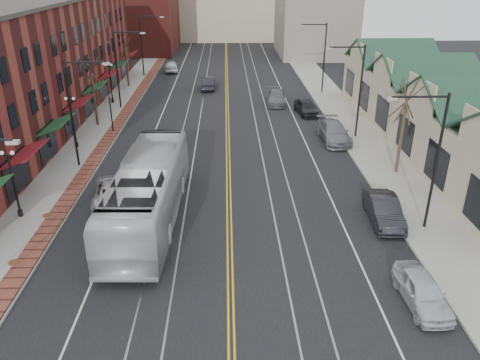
{
  "coord_description": "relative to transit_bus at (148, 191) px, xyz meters",
  "views": [
    {
      "loc": [
        -0.09,
        -17.53,
        14.2
      ],
      "look_at": [
        0.7,
        8.84,
        2.0
      ],
      "focal_mm": 35.0,
      "sensor_mm": 36.0,
      "label": 1
    }
  ],
  "objects": [
    {
      "name": "backdrop_right",
      "position": [
        19.81,
        57.45,
        3.57
      ],
      "size": [
        12.0,
        16.0,
        11.0
      ],
      "primitive_type": "cube",
      "color": "slate",
      "rests_on": "ground"
    },
    {
      "name": "tree_left_far",
      "position": [
        -7.69,
        34.45,
        1.34
      ],
      "size": [
        1.66,
        1.28,
        6.02
      ],
      "color": "#382B21",
      "rests_on": "sidewalk_left"
    },
    {
      "name": "streetlight_l_3",
      "position": [
        -6.24,
        40.45,
        3.09
      ],
      "size": [
        3.33,
        0.25,
        8.0
      ],
      "color": "black",
      "rests_on": "sidewalk_left"
    },
    {
      "name": "sidewalk_right",
      "position": [
        16.81,
        12.45,
        -1.86
      ],
      "size": [
        4.0,
        120.0,
        0.15
      ],
      "primitive_type": "cube",
      "color": "gray",
      "rests_on": "ground"
    },
    {
      "name": "streetlight_r_2",
      "position": [
        15.85,
        30.45,
        3.09
      ],
      "size": [
        3.33,
        0.25,
        8.0
      ],
      "color": "black",
      "rests_on": "sidewalk_right"
    },
    {
      "name": "lamppost_l_1",
      "position": [
        -7.99,
        0.45,
        0.27
      ],
      "size": [
        0.84,
        0.28,
        4.27
      ],
      "color": "black",
      "rests_on": "sidewalk_left"
    },
    {
      "name": "traffic_signal",
      "position": [
        -5.79,
        16.45,
        0.41
      ],
      "size": [
        0.18,
        0.15,
        3.8
      ],
      "color": "black",
      "rests_on": "sidewalk_left"
    },
    {
      "name": "building_left",
      "position": [
        -14.19,
        19.45,
        3.57
      ],
      "size": [
        10.0,
        50.0,
        11.0
      ],
      "primitive_type": "cube",
      "color": "maroon",
      "rests_on": "ground"
    },
    {
      "name": "streetlight_r_0",
      "position": [
        15.85,
        -1.55,
        3.09
      ],
      "size": [
        3.33,
        0.25,
        8.0
      ],
      "color": "black",
      "rests_on": "sidewalk_right"
    },
    {
      "name": "parked_car_d",
      "position": [
        12.99,
        21.83,
        -1.18
      ],
      "size": [
        2.35,
        4.63,
        1.51
      ],
      "primitive_type": "imported",
      "rotation": [
        0.0,
        0.0,
        0.13
      ],
      "color": "black",
      "rests_on": "ground"
    },
    {
      "name": "streetlight_l_2",
      "position": [
        -6.24,
        24.45,
        3.09
      ],
      "size": [
        3.33,
        0.25,
        8.0
      ],
      "color": "black",
      "rests_on": "sidewalk_left"
    },
    {
      "name": "building_right",
      "position": [
        22.81,
        12.45,
        0.37
      ],
      "size": [
        8.0,
        36.0,
        4.6
      ],
      "primitive_type": "cube",
      "color": "#B8A68D",
      "rests_on": "ground"
    },
    {
      "name": "backdrop_left",
      "position": [
        -11.19,
        62.45,
        5.07
      ],
      "size": [
        14.0,
        18.0,
        14.0
      ],
      "primitive_type": "cube",
      "color": "maroon",
      "rests_on": "ground"
    },
    {
      "name": "backdrop_mid",
      "position": [
        4.81,
        77.45,
        2.57
      ],
      "size": [
        22.0,
        14.0,
        9.0
      ],
      "primitive_type": "cube",
      "color": "#B8A68D",
      "rests_on": "ground"
    },
    {
      "name": "tree_right_mid",
      "position": [
        17.31,
        6.45,
        1.82
      ],
      "size": [
        1.9,
        1.46,
        6.93
      ],
      "color": "#382B21",
      "rests_on": "sidewalk_right"
    },
    {
      "name": "manhole_mid",
      "position": [
        -6.39,
        -4.55,
        -1.77
      ],
      "size": [
        0.6,
        0.6,
        0.02
      ],
      "primitive_type": "cylinder",
      "color": "#592D19",
      "rests_on": "sidewalk_left"
    },
    {
      "name": "transit_bus",
      "position": [
        0.0,
        0.0,
        0.0
      ],
      "size": [
        3.71,
        13.98,
        3.87
      ],
      "primitive_type": "imported",
      "rotation": [
        0.0,
        0.0,
        3.11
      ],
      "color": "silver",
      "rests_on": "ground"
    },
    {
      "name": "sidewalk_left",
      "position": [
        -7.19,
        12.45,
        -1.86
      ],
      "size": [
        4.0,
        120.0,
        0.15
      ],
      "primitive_type": "cube",
      "color": "gray",
      "rests_on": "ground"
    },
    {
      "name": "streetlight_l_1",
      "position": [
        -6.24,
        8.45,
        3.09
      ],
      "size": [
        3.33,
        0.25,
        8.0
      ],
      "color": "black",
      "rests_on": "sidewalk_left"
    },
    {
      "name": "distant_car_left",
      "position": [
        2.47,
        32.9,
        -1.16
      ],
      "size": [
        1.66,
        4.72,
        1.55
      ],
      "primitive_type": "imported",
      "rotation": [
        0.0,
        0.0,
        3.14
      ],
      "color": "black",
      "rests_on": "ground"
    },
    {
      "name": "parked_car_a",
      "position": [
        13.52,
        -8.17,
        -1.23
      ],
      "size": [
        1.79,
        4.16,
        1.4
      ],
      "primitive_type": "imported",
      "rotation": [
        0.0,
        0.0,
        0.03
      ],
      "color": "silver",
      "rests_on": "ground"
    },
    {
      "name": "parked_car_c",
      "position": [
        14.11,
        13.63,
        -1.12
      ],
      "size": [
        2.48,
        5.69,
        1.63
      ],
      "primitive_type": "imported",
      "rotation": [
        0.0,
        0.0,
        0.04
      ],
      "color": "slate",
      "rests_on": "ground"
    },
    {
      "name": "distant_car_far",
      "position": [
        -3.23,
        43.55,
        -1.11
      ],
      "size": [
        2.58,
        5.05,
        1.65
      ],
      "primitive_type": "imported",
      "rotation": [
        0.0,
        0.0,
        3.28
      ],
      "color": "silver",
      "rests_on": "ground"
    },
    {
      "name": "manhole_far",
      "position": [
        -6.39,
        0.45,
        -1.77
      ],
      "size": [
        0.6,
        0.6,
        0.02
      ],
      "primitive_type": "cylinder",
      "color": "#592D19",
      "rests_on": "sidewalk_left"
    },
    {
      "name": "lamppost_l_2",
      "position": [
        -7.99,
        12.45,
        0.27
      ],
      "size": [
        0.84,
        0.28,
        4.27
      ],
      "color": "black",
      "rests_on": "sidewalk_left"
    },
    {
      "name": "parked_suv",
      "position": [
        -2.69,
        2.7,
        -1.17
      ],
      "size": [
        3.27,
        5.81,
        1.53
      ],
      "primitive_type": "imported",
      "rotation": [
        0.0,
        0.0,
        3.28
      ],
      "color": "#B4B6BB",
      "rests_on": "ground"
    },
    {
      "name": "distant_car_right",
      "position": [
        10.31,
        25.88,
        -1.2
      ],
      "size": [
        2.42,
        5.21,
        1.47
      ],
      "primitive_type": "imported",
      "rotation": [
        0.0,
        0.0,
        -0.07
      ],
      "color": "slate",
      "rests_on": "ground"
    },
    {
      "name": "streetlight_r_1",
      "position": [
        15.85,
        14.45,
        3.09
      ],
      "size": [
        3.33,
        0.25,
        8.0
      ],
      "color": "black",
      "rests_on": "sidewalk_right"
    },
    {
      "name": "ground",
      "position": [
        4.81,
        -7.55,
        -1.93
      ],
      "size": [
        160.0,
        160.0,
        0.0
      ],
      "primitive_type": "plane",
      "color": "black",
      "rests_on": "ground"
    },
    {
      "name": "parked_car_b",
      "position": [
        14.11,
        -0.61,
        -1.16
      ],
      "size": [
        1.88,
        4.77,
        1.55
      ],
      "primitive_type": "imported",
      "rotation": [
        0.0,
        0.0,
        -0.05
      ],
      "color": "#222227",
      "rests_on": "ground"
    },
    {
      "name": "lamppost_l_3",
      "position": [
        -7.99,
        26.45,
        0.27
      ],
      "size": [
        0.84,
        0.28,
        4.27
      ],
      "color": "black",
      "rests_on": "sidewalk_left"
    },
    {
      "name": "tree_left_near",
      "position": [
        -7.69,
        18.45,
        1.58
      ],
      "size": [
        1.78,
        1.37,
        6.48
      ],
      "color": "#382B21",
      "rests_on": "sidewalk_left"
    }
  ]
}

